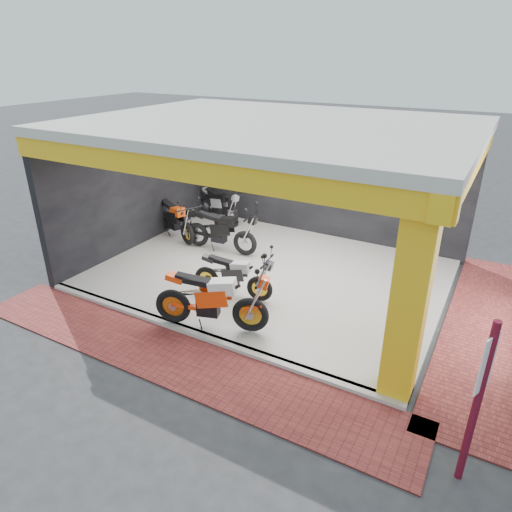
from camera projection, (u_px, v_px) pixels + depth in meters
The scene contains 17 objects.
ground at pixel (226, 312), 9.67m from camera, with size 80.00×80.00×0.00m, color #2D2D30.
showroom_floor at pixel (270, 274), 11.24m from camera, with size 8.00×6.00×0.10m, color silver.
showroom_ceiling at pixel (272, 126), 9.77m from camera, with size 8.40×6.40×0.20m, color beige.
back_wall at pixel (321, 178), 12.99m from camera, with size 8.20×0.20×3.50m, color black.
left_wall at pixel (137, 184), 12.37m from camera, with size 0.20×6.20×3.50m, color black.
corner_column at pixel (410, 300), 6.67m from camera, with size 0.50×0.50×3.50m, color yellow.
header_beam_front at pixel (187, 168), 7.51m from camera, with size 8.40×0.30×0.40m, color yellow.
header_beam_right at pixel (471, 160), 8.10m from camera, with size 0.30×6.40×0.40m, color yellow.
floor_kerb at pixel (197, 334), 8.84m from camera, with size 8.00×0.20×0.10m, color silver.
paver_front at pixel (172, 357), 8.24m from camera, with size 9.00×1.40×0.03m, color maroon.
paver_right at pixel (482, 328), 9.10m from camera, with size 1.40×7.00×0.03m, color maroon.
signpost at pixel (478, 399), 5.42m from camera, with size 0.14×0.32×2.39m.
moto_hero at pixel (250, 299), 8.53m from camera, with size 2.41×0.89×1.47m, color #FF3C0A, non-canonical shape.
moto_row_a at pixel (260, 277), 9.65m from camera, with size 1.95×0.72×1.19m, color black, non-canonical shape.
moto_row_b at pixel (245, 231), 11.81m from camera, with size 2.24×0.83×1.37m, color black, non-canonical shape.
moto_row_c at pixel (187, 222), 12.51m from camera, with size 2.17×0.80×1.32m, color black, non-canonical shape.
moto_row_d at pixel (231, 206), 13.93m from camera, with size 2.01×0.74×1.23m, color #979A9E, non-canonical shape.
Camera 1 is at (4.65, -6.92, 5.09)m, focal length 32.00 mm.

